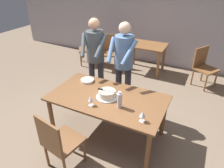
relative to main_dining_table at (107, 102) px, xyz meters
The scene contains 16 objects.
ground_plane 0.65m from the main_dining_table, ahead, with size 14.00×14.00×0.00m, color #7A6651.
back_wall 3.41m from the main_dining_table, 90.00° to the left, with size 10.00×0.12×2.70m, color #ADA8B2.
main_dining_table is the anchor object (origin of this frame).
cake_on_platter 0.15m from the main_dining_table, 13.53° to the left, with size 0.34×0.34×0.11m.
cake_knife 0.22m from the main_dining_table, behind, with size 0.27×0.06×0.02m.
plate_stack 0.61m from the main_dining_table, 152.65° to the left, with size 0.22×0.22×0.04m.
wine_glass_near 0.37m from the main_dining_table, 110.60° to the right, with size 0.08×0.08×0.14m.
wine_glass_far 0.74m from the main_dining_table, 24.43° to the right, with size 0.08×0.08×0.14m.
water_bottle 0.37m from the main_dining_table, 28.84° to the right, with size 0.07×0.07×0.25m.
person_cutting_cake 0.81m from the main_dining_table, 93.81° to the left, with size 0.47×0.56×1.72m.
person_standing_beside 1.04m from the main_dining_table, 130.84° to the left, with size 0.47×0.58×1.72m.
chair_near_side 0.91m from the main_dining_table, 107.04° to the right, with size 0.51×0.51×0.90m.
background_table 2.65m from the main_dining_table, 95.48° to the left, with size 1.00×0.70×0.74m.
background_chair_0 2.77m from the main_dining_table, 64.60° to the left, with size 0.61×0.61×0.90m.
background_chair_1 3.03m from the main_dining_table, 127.52° to the left, with size 0.61×0.61×0.90m.
background_chair_2 2.72m from the main_dining_table, 116.74° to the left, with size 0.56×0.56×0.90m.
Camera 1 is at (1.22, -2.27, 2.44)m, focal length 32.70 mm.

